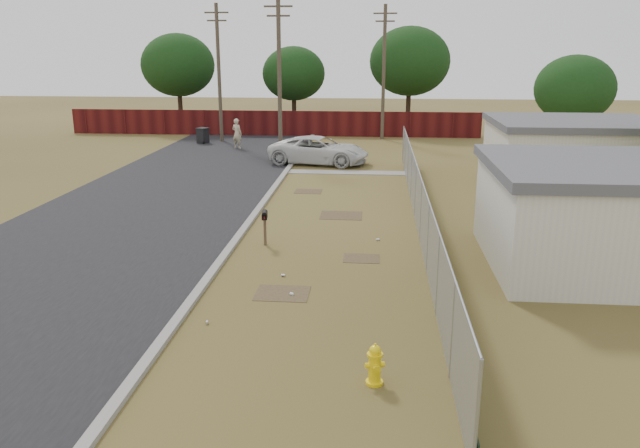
# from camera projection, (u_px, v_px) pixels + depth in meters

# --- Properties ---
(ground) EXTENTS (120.00, 120.00, 0.00)m
(ground) POSITION_uv_depth(u_px,v_px,m) (327.00, 238.00, 21.07)
(ground) COLOR brown
(ground) RESTS_ON ground
(street) EXTENTS (15.10, 60.00, 0.12)m
(street) POSITION_uv_depth(u_px,v_px,m) (198.00, 184.00, 29.35)
(street) COLOR black
(street) RESTS_ON ground
(chainlink_fence) EXTENTS (0.10, 27.06, 2.02)m
(chainlink_fence) POSITION_uv_depth(u_px,v_px,m) (420.00, 210.00, 21.57)
(chainlink_fence) COLOR #92959A
(chainlink_fence) RESTS_ON ground
(privacy_fence) EXTENTS (30.00, 0.12, 1.80)m
(privacy_fence) POSITION_uv_depth(u_px,v_px,m) (272.00, 123.00, 45.29)
(privacy_fence) COLOR #4C1110
(privacy_fence) RESTS_ON ground
(utility_poles) EXTENTS (12.60, 8.24, 9.00)m
(utility_poles) POSITION_uv_depth(u_px,v_px,m) (296.00, 72.00, 39.90)
(utility_poles) COLOR brown
(utility_poles) RESTS_ON ground
(houses) EXTENTS (9.30, 17.24, 3.10)m
(houses) POSITION_uv_depth(u_px,v_px,m) (598.00, 179.00, 22.82)
(houses) COLOR beige
(houses) RESTS_ON ground
(horizon_trees) EXTENTS (33.32, 31.94, 7.78)m
(horizon_trees) POSITION_uv_depth(u_px,v_px,m) (367.00, 72.00, 42.30)
(horizon_trees) COLOR #372718
(horizon_trees) RESTS_ON ground
(fire_hydrant) EXTENTS (0.41, 0.42, 0.85)m
(fire_hydrant) POSITION_uv_depth(u_px,v_px,m) (375.00, 365.00, 11.86)
(fire_hydrant) COLOR yellow
(fire_hydrant) RESTS_ON ground
(mailbox) EXTENTS (0.22, 0.50, 1.15)m
(mailbox) POSITION_uv_depth(u_px,v_px,m) (265.00, 218.00, 20.14)
(mailbox) COLOR brown
(mailbox) RESTS_ON ground
(pickup_truck) EXTENTS (5.80, 3.42, 1.51)m
(pickup_truck) POSITION_uv_depth(u_px,v_px,m) (319.00, 150.00, 34.31)
(pickup_truck) COLOR silver
(pickup_truck) RESTS_ON ground
(pedestrian) EXTENTS (0.81, 0.69, 1.89)m
(pedestrian) POSITION_uv_depth(u_px,v_px,m) (237.00, 134.00, 39.50)
(pedestrian) COLOR #C5B690
(pedestrian) RESTS_ON ground
(trash_bin) EXTENTS (0.89, 0.95, 1.04)m
(trash_bin) POSITION_uv_depth(u_px,v_px,m) (203.00, 135.00, 41.73)
(trash_bin) COLOR black
(trash_bin) RESTS_ON ground
(scattered_litter) EXTENTS (4.08, 7.00, 0.07)m
(scattered_litter) POSITION_uv_depth(u_px,v_px,m) (298.00, 279.00, 17.28)
(scattered_litter) COLOR silver
(scattered_litter) RESTS_ON ground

